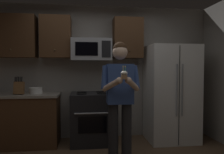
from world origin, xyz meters
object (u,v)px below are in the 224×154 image
at_px(knife_block, 19,88).
at_px(bowl_large_white, 36,90).
at_px(cupcake, 124,75).
at_px(microwave, 91,50).
at_px(refrigerator, 171,93).
at_px(oven_range, 92,118).
at_px(person, 120,94).

height_order(knife_block, bowl_large_white, knife_block).
height_order(knife_block, cupcake, cupcake).
relative_size(microwave, refrigerator, 0.41).
distance_m(oven_range, bowl_large_white, 1.12).
height_order(bowl_large_white, person, person).
relative_size(bowl_large_white, person, 0.14).
bearing_deg(bowl_large_white, refrigerator, -1.62).
relative_size(bowl_large_white, cupcake, 1.38).
relative_size(microwave, person, 0.42).
height_order(oven_range, bowl_large_white, bowl_large_white).
bearing_deg(refrigerator, bowl_large_white, 178.38).
bearing_deg(cupcake, microwave, 106.49).
distance_m(oven_range, cupcake, 1.50).
bearing_deg(bowl_large_white, microwave, 5.03).
xyz_separation_m(microwave, person, (0.39, -0.97, -0.72)).
height_order(microwave, bowl_large_white, microwave).
xyz_separation_m(oven_range, person, (0.39, -0.86, 0.53)).
height_order(microwave, cupcake, microwave).
bearing_deg(cupcake, bowl_large_white, 138.70).
xyz_separation_m(refrigerator, person, (-1.11, -0.82, 0.10)).
distance_m(oven_range, refrigerator, 1.56).
relative_size(refrigerator, person, 1.02).
xyz_separation_m(oven_range, cupcake, (0.39, -1.18, 0.83)).
height_order(microwave, knife_block, microwave).
bearing_deg(oven_range, knife_block, -178.66).
xyz_separation_m(microwave, cupcake, (0.39, -1.30, -0.43)).
xyz_separation_m(knife_block, bowl_large_white, (0.27, 0.06, -0.06)).
xyz_separation_m(microwave, knife_block, (-1.26, -0.15, -0.68)).
bearing_deg(refrigerator, cupcake, -134.22).
xyz_separation_m(oven_range, knife_block, (-1.26, -0.03, 0.57)).
height_order(refrigerator, cupcake, refrigerator).
height_order(oven_range, refrigerator, refrigerator).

